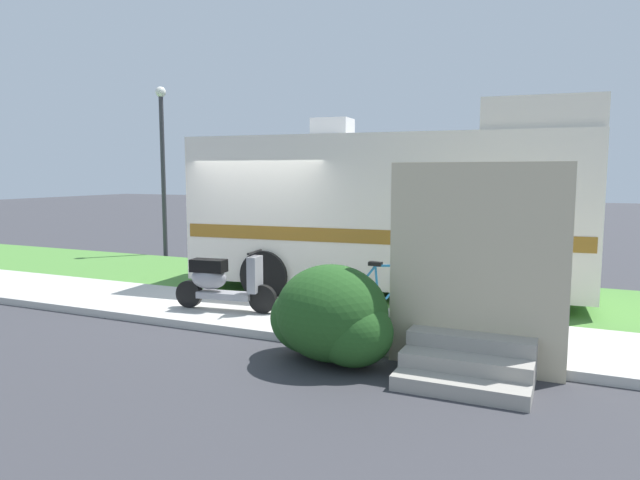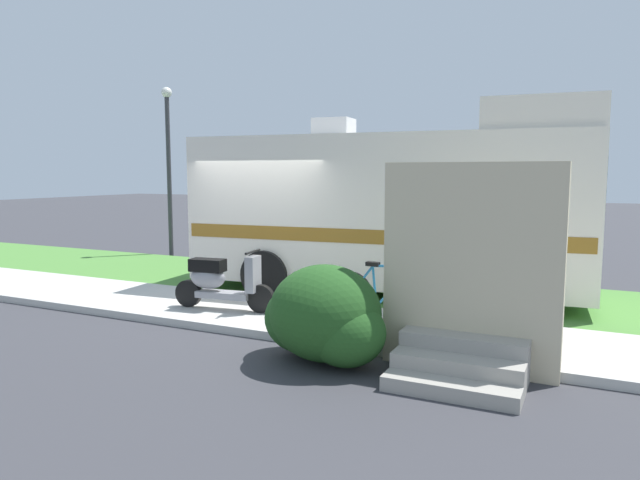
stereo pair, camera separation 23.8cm
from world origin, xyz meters
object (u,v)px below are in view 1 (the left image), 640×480
object	(u,v)px
scooter	(221,282)
bottle_green	(429,333)
motorhome_rv	(392,208)
street_lamp_post	(163,156)
bicycle	(387,294)
pickup_truck_near	(390,222)

from	to	relation	value
scooter	bottle_green	world-z (taller)	scooter
motorhome_rv	street_lamp_post	bearing A→B (deg)	162.38
motorhome_rv	bottle_green	xyz separation A→B (m)	(1.44, -3.05, -1.42)
bottle_green	scooter	bearing A→B (deg)	174.63
bicycle	pickup_truck_near	bearing A→B (deg)	106.85
motorhome_rv	street_lamp_post	xyz separation A→B (m)	(-7.11, 2.26, 1.11)
bottle_green	street_lamp_post	xyz separation A→B (m)	(-8.56, 5.31, 2.52)
bottle_green	street_lamp_post	world-z (taller)	street_lamp_post
bottle_green	street_lamp_post	size ratio (longest dim) A/B	0.05
scooter	pickup_truck_near	xyz separation A→B (m)	(0.42, 7.60, 0.35)
motorhome_rv	street_lamp_post	size ratio (longest dim) A/B	1.58
motorhome_rv	pickup_truck_near	world-z (taller)	motorhome_rv
bicycle	scooter	bearing A→B (deg)	-169.15
motorhome_rv	bicycle	xyz separation A→B (m)	(0.62, -2.24, -1.13)
street_lamp_post	scooter	bearing A→B (deg)	-44.05
scooter	motorhome_rv	bearing A→B (deg)	54.35
pickup_truck_near	bottle_green	xyz separation A→B (m)	(2.98, -7.92, -0.71)
bicycle	pickup_truck_near	size ratio (longest dim) A/B	0.30
motorhome_rv	pickup_truck_near	bearing A→B (deg)	107.51
motorhome_rv	scooter	world-z (taller)	motorhome_rv
motorhome_rv	pickup_truck_near	distance (m)	5.16
bottle_green	street_lamp_post	distance (m)	10.38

